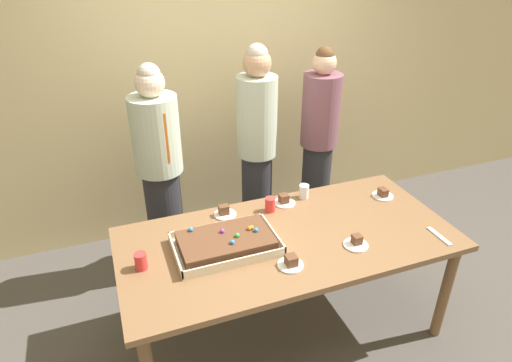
{
  "coord_description": "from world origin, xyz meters",
  "views": [
    {
      "loc": [
        -0.98,
        -2.02,
        2.41
      ],
      "look_at": [
        -0.16,
        0.15,
        1.14
      ],
      "focal_mm": 30.82,
      "sensor_mm": 36.0,
      "label": 1
    }
  ],
  "objects_px": {
    "plated_slice_far_right": "(356,243)",
    "drink_cup_nearest": "(141,261)",
    "drink_cup_far_end": "(270,204)",
    "party_table": "(288,247)",
    "person_green_shirt_behind": "(160,173)",
    "plated_slice_center_front": "(284,201)",
    "sheet_cake": "(226,243)",
    "plated_slice_near_right": "(224,212)",
    "cake_server_utensil": "(439,236)",
    "person_serving_front": "(318,144)",
    "plated_slice_far_left": "(291,263)",
    "plated_slice_near_left": "(383,194)",
    "person_striped_tie_right": "(257,150)",
    "drink_cup_middle": "(304,191)"
  },
  "relations": [
    {
      "from": "plated_slice_center_front",
      "to": "drink_cup_far_end",
      "type": "bearing_deg",
      "value": -157.34
    },
    {
      "from": "plated_slice_center_front",
      "to": "person_green_shirt_behind",
      "type": "xyz_separation_m",
      "value": [
        -0.76,
        0.58,
        0.07
      ]
    },
    {
      "from": "drink_cup_middle",
      "to": "person_serving_front",
      "type": "relative_size",
      "value": 0.06
    },
    {
      "from": "plated_slice_near_right",
      "to": "person_serving_front",
      "type": "xyz_separation_m",
      "value": [
        1.03,
        0.62,
        0.08
      ]
    },
    {
      "from": "plated_slice_near_right",
      "to": "person_green_shirt_behind",
      "type": "height_order",
      "value": "person_green_shirt_behind"
    },
    {
      "from": "plated_slice_far_right",
      "to": "plated_slice_center_front",
      "type": "xyz_separation_m",
      "value": [
        -0.21,
        0.6,
        0.0
      ]
    },
    {
      "from": "plated_slice_near_right",
      "to": "drink_cup_nearest",
      "type": "xyz_separation_m",
      "value": [
        -0.6,
        -0.36,
        0.03
      ]
    },
    {
      "from": "plated_slice_far_left",
      "to": "person_serving_front",
      "type": "distance_m",
      "value": 1.51
    },
    {
      "from": "plated_slice_near_left",
      "to": "person_striped_tie_right",
      "type": "xyz_separation_m",
      "value": [
        -0.67,
        0.78,
        0.13
      ]
    },
    {
      "from": "drink_cup_far_end",
      "to": "cake_server_utensil",
      "type": "relative_size",
      "value": 0.5
    },
    {
      "from": "party_table",
      "to": "plated_slice_near_right",
      "type": "xyz_separation_m",
      "value": [
        -0.3,
        0.38,
        0.1
      ]
    },
    {
      "from": "drink_cup_far_end",
      "to": "person_green_shirt_behind",
      "type": "distance_m",
      "value": 0.89
    },
    {
      "from": "plated_slice_far_right",
      "to": "drink_cup_middle",
      "type": "distance_m",
      "value": 0.62
    },
    {
      "from": "drink_cup_far_end",
      "to": "person_striped_tie_right",
      "type": "xyz_separation_m",
      "value": [
        0.16,
        0.67,
        0.1
      ]
    },
    {
      "from": "plated_slice_near_right",
      "to": "person_green_shirt_behind",
      "type": "bearing_deg",
      "value": 119.33
    },
    {
      "from": "drink_cup_far_end",
      "to": "person_green_shirt_behind",
      "type": "height_order",
      "value": "person_green_shirt_behind"
    },
    {
      "from": "drink_cup_middle",
      "to": "cake_server_utensil",
      "type": "xyz_separation_m",
      "value": [
        0.58,
        -0.73,
        -0.05
      ]
    },
    {
      "from": "party_table",
      "to": "person_green_shirt_behind",
      "type": "height_order",
      "value": "person_green_shirt_behind"
    },
    {
      "from": "drink_cup_middle",
      "to": "person_striped_tie_right",
      "type": "relative_size",
      "value": 0.06
    },
    {
      "from": "cake_server_utensil",
      "to": "person_striped_tie_right",
      "type": "relative_size",
      "value": 0.11
    },
    {
      "from": "drink_cup_nearest",
      "to": "cake_server_utensil",
      "type": "distance_m",
      "value": 1.81
    },
    {
      "from": "plated_slice_far_right",
      "to": "party_table",
      "type": "bearing_deg",
      "value": 147.16
    },
    {
      "from": "plated_slice_near_left",
      "to": "plated_slice_near_right",
      "type": "xyz_separation_m",
      "value": [
        -1.14,
        0.17,
        0.0
      ]
    },
    {
      "from": "plated_slice_near_right",
      "to": "sheet_cake",
      "type": "bearing_deg",
      "value": -105.64
    },
    {
      "from": "plated_slice_far_left",
      "to": "person_serving_front",
      "type": "bearing_deg",
      "value": 56.57
    },
    {
      "from": "cake_server_utensil",
      "to": "person_green_shirt_behind",
      "type": "bearing_deg",
      "value": 139.59
    },
    {
      "from": "plated_slice_far_right",
      "to": "drink_cup_nearest",
      "type": "height_order",
      "value": "drink_cup_nearest"
    },
    {
      "from": "plated_slice_center_front",
      "to": "party_table",
      "type": "bearing_deg",
      "value": -109.91
    },
    {
      "from": "person_striped_tie_right",
      "to": "plated_slice_far_left",
      "type": "bearing_deg",
      "value": 18.29
    },
    {
      "from": "sheet_cake",
      "to": "plated_slice_near_left",
      "type": "bearing_deg",
      "value": 8.34
    },
    {
      "from": "plated_slice_far_left",
      "to": "drink_cup_nearest",
      "type": "height_order",
      "value": "drink_cup_nearest"
    },
    {
      "from": "plated_slice_far_right",
      "to": "drink_cup_middle",
      "type": "bearing_deg",
      "value": 94.41
    },
    {
      "from": "cake_server_utensil",
      "to": "person_serving_front",
      "type": "bearing_deg",
      "value": 96.64
    },
    {
      "from": "person_green_shirt_behind",
      "to": "sheet_cake",
      "type": "bearing_deg",
      "value": 0.03
    },
    {
      "from": "plated_slice_far_left",
      "to": "party_table",
      "type": "bearing_deg",
      "value": 68.23
    },
    {
      "from": "sheet_cake",
      "to": "person_green_shirt_behind",
      "type": "relative_size",
      "value": 0.36
    },
    {
      "from": "sheet_cake",
      "to": "person_striped_tie_right",
      "type": "bearing_deg",
      "value": 59.7
    },
    {
      "from": "party_table",
      "to": "drink_cup_far_end",
      "type": "bearing_deg",
      "value": 88.91
    },
    {
      "from": "plated_slice_near_right",
      "to": "drink_cup_far_end",
      "type": "bearing_deg",
      "value": -10.68
    },
    {
      "from": "plated_slice_near_right",
      "to": "plated_slice_far_right",
      "type": "height_order",
      "value": "plated_slice_near_right"
    },
    {
      "from": "person_striped_tie_right",
      "to": "cake_server_utensil",
      "type": "bearing_deg",
      "value": 58.98
    },
    {
      "from": "drink_cup_far_end",
      "to": "cake_server_utensil",
      "type": "height_order",
      "value": "drink_cup_far_end"
    },
    {
      "from": "party_table",
      "to": "plated_slice_near_right",
      "type": "height_order",
      "value": "plated_slice_near_right"
    },
    {
      "from": "sheet_cake",
      "to": "drink_cup_nearest",
      "type": "distance_m",
      "value": 0.5
    },
    {
      "from": "drink_cup_far_end",
      "to": "party_table",
      "type": "bearing_deg",
      "value": -91.09
    },
    {
      "from": "plated_slice_far_left",
      "to": "plated_slice_near_right",
      "type": "bearing_deg",
      "value": 107.24
    },
    {
      "from": "drink_cup_nearest",
      "to": "drink_cup_middle",
      "type": "distance_m",
      "value": 1.25
    },
    {
      "from": "person_green_shirt_behind",
      "to": "party_table",
      "type": "bearing_deg",
      "value": 19.68
    },
    {
      "from": "sheet_cake",
      "to": "drink_cup_far_end",
      "type": "xyz_separation_m",
      "value": [
        0.41,
        0.29,
        0.01
      ]
    },
    {
      "from": "drink_cup_middle",
      "to": "party_table",
      "type": "bearing_deg",
      "value": -126.99
    }
  ]
}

